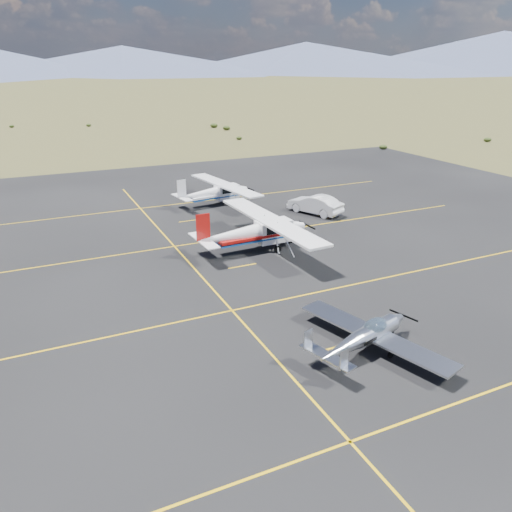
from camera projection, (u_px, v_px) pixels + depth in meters
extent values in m
plane|color=#383D1C|center=(346.00, 305.00, 27.64)|extent=(1600.00, 1600.00, 0.00)
cube|color=black|center=(286.00, 262.00, 33.55)|extent=(72.00, 72.00, 0.02)
cube|color=#B9BBC0|center=(374.00, 334.00, 23.31)|extent=(3.56, 8.19, 0.11)
ellipsoid|color=#99BFD8|center=(375.00, 326.00, 23.15)|extent=(1.66, 1.24, 0.74)
cube|color=#B9BBC0|center=(327.00, 356.00, 21.16)|extent=(1.37, 2.78, 0.05)
cube|color=#B9BBC0|center=(344.00, 359.00, 20.23)|extent=(0.49, 0.19, 0.91)
cube|color=#B9BBC0|center=(308.00, 340.00, 21.62)|extent=(0.49, 0.19, 0.91)
cylinder|color=black|center=(391.00, 334.00, 24.39)|extent=(0.32, 0.16, 0.31)
cylinder|color=black|center=(391.00, 354.00, 22.62)|extent=(0.38, 0.20, 0.36)
cylinder|color=black|center=(353.00, 336.00, 24.14)|extent=(0.38, 0.20, 0.36)
cube|color=white|center=(273.00, 231.00, 35.79)|extent=(2.58, 1.44, 1.55)
cube|color=white|center=(271.00, 221.00, 35.40)|extent=(2.39, 12.68, 0.16)
cube|color=black|center=(274.00, 227.00, 35.67)|extent=(1.90, 1.45, 0.63)
cube|color=#A6110D|center=(255.00, 235.00, 35.19)|extent=(5.79, 1.61, 0.21)
cube|color=#A6110D|center=(203.00, 227.00, 33.06)|extent=(0.98, 0.13, 1.83)
cube|color=white|center=(204.00, 240.00, 33.39)|extent=(1.04, 3.71, 0.07)
cylinder|color=black|center=(291.00, 241.00, 36.80)|extent=(0.42, 0.13, 0.41)
cylinder|color=black|center=(277.00, 249.00, 35.00)|extent=(0.51, 0.17, 0.50)
cylinder|color=black|center=(261.00, 239.00, 36.98)|extent=(0.51, 0.17, 0.50)
cube|color=white|center=(227.00, 192.00, 47.04)|extent=(2.32, 1.45, 1.33)
cube|color=white|center=(225.00, 185.00, 46.69)|extent=(3.15, 10.96, 0.14)
cube|color=black|center=(227.00, 189.00, 46.94)|extent=(1.74, 1.40, 0.54)
cube|color=white|center=(215.00, 195.00, 46.42)|extent=(5.05, 1.88, 0.18)
cube|color=white|center=(182.00, 189.00, 44.31)|extent=(0.84, 0.19, 1.58)
cube|color=white|center=(182.00, 197.00, 44.60)|extent=(1.21, 3.23, 0.06)
cylinder|color=black|center=(238.00, 199.00, 48.02)|extent=(0.37, 0.15, 0.36)
cylinder|color=black|center=(230.00, 203.00, 46.39)|extent=(0.45, 0.19, 0.43)
cylinder|color=black|center=(219.00, 198.00, 47.99)|extent=(0.45, 0.19, 0.43)
imported|color=silver|center=(315.00, 204.00, 43.74)|extent=(3.60, 5.28, 1.65)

